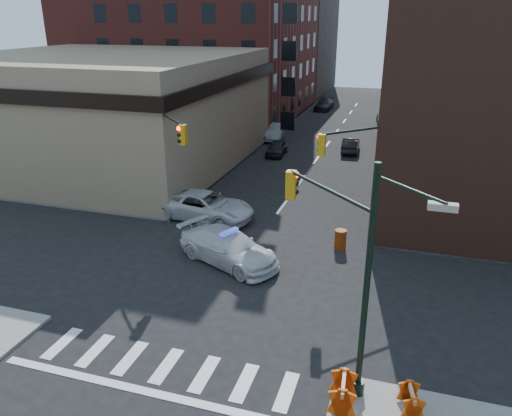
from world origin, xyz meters
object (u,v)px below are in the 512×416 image
Objects in this scene: pedestrian_a at (125,197)px; barrel_road at (340,240)px; police_car at (228,247)px; parked_car_enear at (351,145)px; parked_car_wnear at (277,148)px; barricade_nw_a at (178,200)px; pickup at (205,206)px; barricade_se_a at (411,400)px; barrel_bank at (209,218)px; parked_car_wfar at (275,132)px; pedestrian_b at (119,197)px.

pedestrian_a is 13.93m from barrel_road.
police_car is 5.16× the size of barrel_road.
barrel_road is at bearing 92.95° from parked_car_enear.
parked_car_wnear is 15.08m from barricade_nw_a.
barricade_nw_a is (-2.43, 1.17, -0.30)m from pickup.
barricade_nw_a is at bearing 164.88° from barrel_road.
barricade_nw_a reaches higher than barricade_se_a.
barrel_bank is (0.66, -1.05, -0.31)m from pickup.
pickup is at bearing 122.26° from barrel_bank.
parked_car_enear is at bearing -27.50° from parked_car_wfar.
parked_car_wfar is at bearing 9.67° from barricade_se_a.
parked_car_wfar reaches higher than barrel_road.
barrel_road is (14.34, -1.19, -0.49)m from pedestrian_b.
parked_car_wfar is 4.22× the size of barrel_road.
barrel_road is (8.68, -1.83, -0.30)m from pickup.
barrel_bank is (0.36, -17.05, -0.09)m from parked_car_wnear.
barrel_road reaches higher than barricade_se_a.
parked_car_enear is 21.03m from barrel_road.
pedestrian_b is 1.70× the size of barricade_se_a.
parked_car_wnear is at bearing 33.04° from police_car.
barrel_road reaches higher than barricade_nw_a.
barrel_bank is (5.86, -0.40, -0.57)m from pedestrian_a.
barrel_bank reaches higher than barricade_se_a.
pedestrian_b is at bearing 175.27° from barrel_road.
barrel_road is at bearing -4.94° from barricade_nw_a.
police_car is 5.27× the size of barrel_bank.
barrel_bank is (6.33, -0.40, -0.50)m from pedestrian_b.
pedestrian_b is 3.74m from barricade_nw_a.
parked_car_wfar is at bearing 97.42° from barricade_nw_a.
pedestrian_b is 1.61× the size of barrel_road.
pedestrian_a reaches higher than parked_car_wfar.
police_car is at bearing -148.30° from barrel_road.
pedestrian_b is (-5.96, -16.65, 0.41)m from parked_car_wnear.
barrel_bank is at bearing -25.44° from barricade_nw_a.
pickup is at bearing -94.22° from parked_car_wfar.
pickup reaches higher than police_car.
parked_car_wfar is at bearing -22.35° from parked_car_enear.
barrel_bank is at bearing 58.90° from police_car.
pedestrian_b reaches higher than barrel_road.
pickup is 18.26m from barricade_se_a.
parked_car_enear reaches higher than barricade_nw_a.
pickup is 3.18× the size of pedestrian_a.
police_car is at bearing -87.79° from parked_car_wfar.
police_car is 10.11m from pedestrian_b.
parked_car_wnear reaches higher than barricade_nw_a.
barricade_nw_a is (2.77, 1.81, -0.57)m from pedestrian_a.
barrel_road is 8.05m from barrel_bank.
barricade_se_a is 20.80m from barricade_nw_a.
parked_car_wnear is 31.71m from barricade_se_a.
pickup is 5.82× the size of barricade_se_a.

